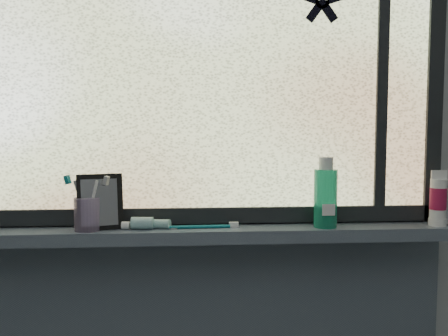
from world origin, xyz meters
TOP-DOWN VIEW (x-y plane):
  - wall_back at (0.00, 1.30)m, footprint 3.00×0.01m
  - windowsill at (0.00, 1.23)m, footprint 1.62×0.14m
  - window_pane at (0.00, 1.28)m, footprint 1.50×0.01m
  - frame_bottom at (0.00, 1.28)m, footprint 1.60×0.03m
  - frame_right at (0.78, 1.28)m, footprint 0.05×0.03m
  - frame_mullion at (0.60, 1.28)m, footprint 0.03×0.03m
  - starfish_sticker at (0.40, 1.27)m, footprint 0.15×0.02m
  - vanity_mirror at (-0.29, 1.22)m, footprint 0.15×0.10m
  - toothpaste_tube at (-0.14, 1.22)m, footprint 0.21×0.07m
  - toothbrush_cup at (-0.32, 1.21)m, footprint 0.10×0.10m
  - toothbrush_lying at (0.01, 1.22)m, footprint 0.24×0.03m
  - mouthwash_bottle at (0.40, 1.21)m, footprint 0.09×0.09m
  - cream_tube at (0.77, 1.21)m, footprint 0.06×0.06m

SIDE VIEW (x-z plane):
  - windowsill at x=0.00m, z-range 0.98..1.02m
  - toothbrush_lying at x=0.01m, z-range 1.02..1.04m
  - toothpaste_tube at x=-0.14m, z-range 1.02..1.06m
  - frame_bottom at x=0.00m, z-range 1.02..1.07m
  - toothbrush_cup at x=-0.32m, z-range 1.02..1.12m
  - vanity_mirror at x=-0.29m, z-range 1.02..1.19m
  - cream_tube at x=0.77m, z-range 1.05..1.18m
  - mouthwash_bottle at x=0.40m, z-range 1.04..1.22m
  - wall_back at x=0.00m, z-range 0.00..2.50m
  - frame_right at x=0.78m, z-range 0.98..2.08m
  - window_pane at x=0.00m, z-range 1.03..2.03m
  - frame_mullion at x=0.60m, z-range 1.03..2.03m
  - starfish_sticker at x=0.40m, z-range 1.65..1.79m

